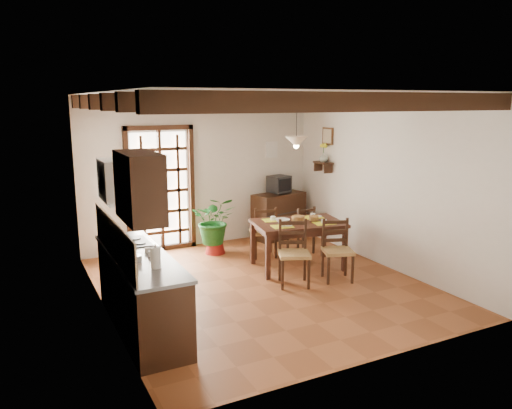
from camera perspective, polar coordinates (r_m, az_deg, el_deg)
ground_plane at (r=7.55m, az=0.70°, el=-9.21°), size 5.00×5.00×0.00m
room_shell at (r=7.10m, az=0.74°, el=4.61°), size 4.52×5.02×2.81m
ceiling_beams at (r=7.05m, az=0.76°, el=11.67°), size 4.50×4.34×0.20m
french_door at (r=9.16m, az=-10.86°, el=1.97°), size 1.26×0.11×2.32m
kitchen_counter at (r=6.21m, az=-13.06°, el=-9.57°), size 0.64×2.25×1.38m
upper_cabinet at (r=5.16m, az=-13.18°, el=1.97°), size 0.35×0.80×0.70m
range_hood at (r=6.39m, az=-15.60°, el=2.63°), size 0.38×0.60×0.54m
counter_items at (r=6.14m, az=-13.47°, el=-5.05°), size 0.50×1.43×0.25m
dining_table at (r=8.16m, az=4.83°, el=-2.66°), size 1.56×1.14×0.77m
chair_near_left at (r=7.50m, az=4.35°, el=-6.92°), size 0.58×0.57×0.97m
chair_near_right at (r=7.78m, az=9.26°, el=-6.44°), size 0.55×0.53×0.93m
chair_far_left at (r=8.81m, az=0.85°, el=-4.16°), size 0.50×0.49×0.91m
chair_far_right at (r=9.05m, az=5.17°, el=-3.86°), size 0.42×0.41×0.87m
table_setting at (r=8.13m, az=4.85°, el=-1.65°), size 1.04×0.69×0.10m
table_bowl at (r=8.09m, az=3.04°, el=-1.85°), size 0.26×0.26×0.05m
sideboard at (r=9.99m, az=2.60°, el=-1.26°), size 1.14×0.71×0.90m
crt_tv at (r=9.86m, az=2.65°, el=2.37°), size 0.45×0.43×0.33m
fuse_box at (r=9.99m, az=1.80°, el=6.29°), size 0.25×0.03×0.32m
plant_pot at (r=9.07m, az=-4.70°, el=-4.89°), size 0.37×0.37×0.22m
potted_plant at (r=8.95m, az=-4.75°, el=-2.06°), size 2.55×2.39×2.26m
wall_shelf at (r=9.60m, az=7.69°, el=4.53°), size 0.20×0.42×0.20m
shelf_vase at (r=9.58m, az=7.71°, el=5.36°), size 0.15×0.15×0.15m
shelf_flowers at (r=9.56m, az=7.74°, el=6.59°), size 0.14×0.14×0.36m
framed_picture at (r=9.60m, az=8.19°, el=7.75°), size 0.03×0.32×0.32m
pendant_lamp at (r=8.02m, az=4.62°, el=7.27°), size 0.36×0.36×0.84m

